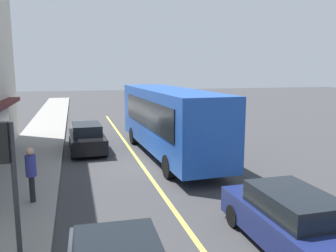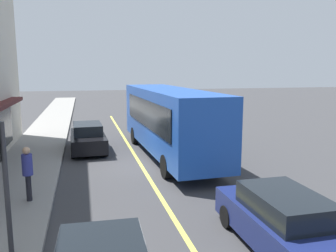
# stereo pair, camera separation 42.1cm
# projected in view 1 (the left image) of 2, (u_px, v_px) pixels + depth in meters

# --- Properties ---
(ground) EXTENTS (120.00, 120.00, 0.00)m
(ground) POSITION_uv_depth(u_px,v_px,m) (143.00, 166.00, 16.13)
(ground) COLOR #38383A
(sidewalk) EXTENTS (80.00, 2.93, 0.15)m
(sidewalk) POSITION_uv_depth(u_px,v_px,m) (25.00, 173.00, 14.78)
(sidewalk) COLOR gray
(sidewalk) RESTS_ON ground
(lane_centre_stripe) EXTENTS (36.00, 0.16, 0.01)m
(lane_centre_stripe) POSITION_uv_depth(u_px,v_px,m) (143.00, 166.00, 16.13)
(lane_centre_stripe) COLOR #D8D14C
(lane_centre_stripe) RESTS_ON ground
(bus) EXTENTS (11.22, 2.97, 3.50)m
(bus) POSITION_uv_depth(u_px,v_px,m) (168.00, 118.00, 17.75)
(bus) COLOR #1E4CAD
(bus) RESTS_ON ground
(traffic_light) EXTENTS (0.30, 0.52, 3.20)m
(traffic_light) POSITION_uv_depth(u_px,v_px,m) (5.00, 159.00, 7.64)
(traffic_light) COLOR #2D2D33
(traffic_light) RESTS_ON sidewalk
(car_black) EXTENTS (4.36, 1.98, 1.52)m
(car_black) POSITION_uv_depth(u_px,v_px,m) (87.00, 138.00, 18.98)
(car_black) COLOR black
(car_black) RESTS_ON ground
(car_navy) EXTENTS (4.30, 1.86, 1.52)m
(car_navy) POSITION_uv_depth(u_px,v_px,m) (290.00, 220.00, 8.68)
(car_navy) COLOR navy
(car_navy) RESTS_ON ground
(pedestrian_at_corner) EXTENTS (0.34, 0.34, 1.84)m
(pedestrian_at_corner) POSITION_uv_depth(u_px,v_px,m) (31.00, 169.00, 11.25)
(pedestrian_at_corner) COLOR black
(pedestrian_at_corner) RESTS_ON sidewalk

